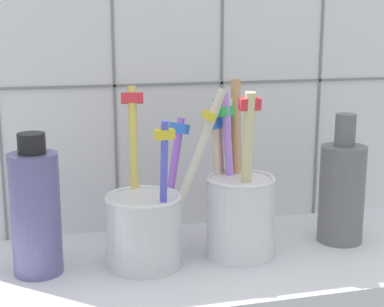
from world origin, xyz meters
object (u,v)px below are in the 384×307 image
(toothbrush_cup_right, at_px, (238,206))
(toothbrush_cup_left, at_px, (145,221))
(soap_bottle, at_px, (36,211))
(ceramic_vase, at_px, (342,190))

(toothbrush_cup_right, bearing_deg, toothbrush_cup_left, -179.78)
(toothbrush_cup_left, height_order, toothbrush_cup_right, toothbrush_cup_right)
(toothbrush_cup_right, relative_size, soap_bottle, 1.30)
(soap_bottle, bearing_deg, ceramic_vase, 0.58)
(ceramic_vase, bearing_deg, soap_bottle, -179.42)
(toothbrush_cup_left, relative_size, soap_bottle, 1.27)
(toothbrush_cup_right, bearing_deg, ceramic_vase, 2.43)
(toothbrush_cup_left, xyz_separation_m, ceramic_vase, (0.23, 0.01, 0.02))
(ceramic_vase, height_order, soap_bottle, ceramic_vase)
(toothbrush_cup_left, height_order, soap_bottle, toothbrush_cup_left)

